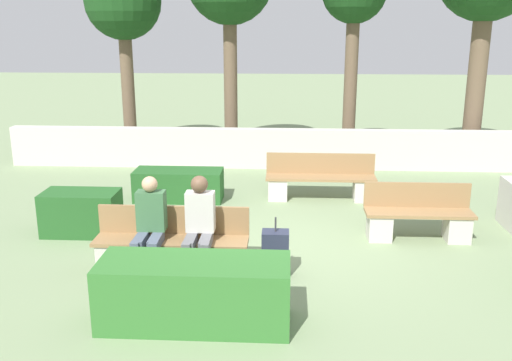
# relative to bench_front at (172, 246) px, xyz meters

# --- Properties ---
(ground_plane) EXTENTS (60.00, 60.00, 0.00)m
(ground_plane) POSITION_rel_bench_front_xyz_m (1.54, 0.93, -0.34)
(ground_plane) COLOR gray
(perimeter_wall) EXTENTS (12.97, 0.30, 0.92)m
(perimeter_wall) POSITION_rel_bench_front_xyz_m (1.54, 5.79, 0.12)
(perimeter_wall) COLOR beige
(perimeter_wall) RESTS_ON ground_plane
(bench_front) EXTENTS (2.10, 0.48, 0.86)m
(bench_front) POSITION_rel_bench_front_xyz_m (0.00, 0.00, 0.00)
(bench_front) COLOR #937047
(bench_front) RESTS_ON ground_plane
(bench_left_side) EXTENTS (2.09, 0.49, 0.86)m
(bench_left_side) POSITION_rel_bench_front_xyz_m (2.21, 3.39, -0.00)
(bench_left_side) COLOR #937047
(bench_left_side) RESTS_ON ground_plane
(bench_right_side) EXTENTS (1.66, 0.48, 0.86)m
(bench_right_side) POSITION_rel_bench_front_xyz_m (3.62, 1.38, -0.02)
(bench_right_side) COLOR #937047
(bench_right_side) RESTS_ON ground_plane
(person_seated_man) EXTENTS (0.38, 0.63, 1.34)m
(person_seated_man) POSITION_rel_bench_front_xyz_m (-0.25, -0.14, 0.40)
(person_seated_man) COLOR #515B70
(person_seated_man) RESTS_ON ground_plane
(person_seated_woman) EXTENTS (0.38, 0.63, 1.36)m
(person_seated_woman) POSITION_rel_bench_front_xyz_m (0.41, -0.14, 0.41)
(person_seated_woman) COLOR slate
(person_seated_woman) RESTS_ON ground_plane
(hedge_block_near_right) EXTENTS (2.13, 0.78, 0.75)m
(hedge_block_near_right) POSITION_rel_bench_front_xyz_m (0.54, -1.42, 0.03)
(hedge_block_near_right) COLOR #33702D
(hedge_block_near_right) RESTS_ON ground_plane
(hedge_block_mid_left) EXTENTS (1.67, 0.66, 0.59)m
(hedge_block_mid_left) POSITION_rel_bench_front_xyz_m (-0.51, 3.20, -0.05)
(hedge_block_mid_left) COLOR #235623
(hedge_block_mid_left) RESTS_ON ground_plane
(hedge_block_mid_right) EXTENTS (1.20, 0.63, 0.70)m
(hedge_block_mid_right) POSITION_rel_bench_front_xyz_m (-1.73, 1.31, 0.01)
(hedge_block_mid_right) COLOR #235623
(hedge_block_mid_right) RESTS_ON ground_plane
(suitcase) EXTENTS (0.36, 0.25, 0.82)m
(suitcase) POSITION_rel_bench_front_xyz_m (1.42, -0.08, -0.03)
(suitcase) COLOR #282D42
(suitcase) RESTS_ON ground_plane
(tree_leftmost) EXTENTS (1.88, 1.88, 4.74)m
(tree_leftmost) POSITION_rel_bench_front_xyz_m (-2.53, 7.28, 3.34)
(tree_leftmost) COLOR brown
(tree_leftmost) RESTS_ON ground_plane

